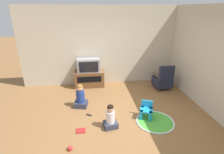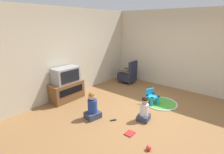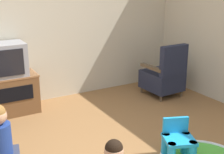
# 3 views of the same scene
# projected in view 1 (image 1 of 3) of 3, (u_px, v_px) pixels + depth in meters

# --- Properties ---
(ground_plane) EXTENTS (30.00, 30.00, 0.00)m
(ground_plane) POSITION_uv_depth(u_px,v_px,m) (119.00, 120.00, 4.38)
(ground_plane) COLOR olive
(wall_back) EXTENTS (5.51, 0.12, 2.73)m
(wall_back) POSITION_uv_depth(u_px,v_px,m) (101.00, 46.00, 6.13)
(wall_back) COLOR beige
(wall_back) RESTS_ON ground_plane
(tv_cabinet) EXTENTS (1.04, 0.47, 0.57)m
(tv_cabinet) POSITION_uv_depth(u_px,v_px,m) (89.00, 78.00, 6.19)
(tv_cabinet) COLOR brown
(tv_cabinet) RESTS_ON ground_plane
(television) EXTENTS (0.77, 0.44, 0.46)m
(television) POSITION_uv_depth(u_px,v_px,m) (89.00, 65.00, 6.00)
(television) COLOR #939399
(television) RESTS_ON tv_cabinet
(black_armchair) EXTENTS (0.55, 0.63, 0.88)m
(black_armchair) POSITION_uv_depth(u_px,v_px,m) (163.00, 80.00, 5.98)
(black_armchair) COLOR brown
(black_armchair) RESTS_ON ground_plane
(yellow_kid_chair) EXTENTS (0.40, 0.39, 0.43)m
(yellow_kid_chair) POSITION_uv_depth(u_px,v_px,m) (146.00, 111.00, 4.43)
(yellow_kid_chair) COLOR #1E99DB
(yellow_kid_chair) RESTS_ON ground_plane
(play_mat) EXTENTS (0.94, 0.94, 0.04)m
(play_mat) POSITION_uv_depth(u_px,v_px,m) (155.00, 122.00, 4.31)
(play_mat) COLOR green
(play_mat) RESTS_ON ground_plane
(child_watching_left) EXTENTS (0.41, 0.37, 0.69)m
(child_watching_left) POSITION_uv_depth(u_px,v_px,m) (80.00, 97.00, 4.89)
(child_watching_left) COLOR #33384C
(child_watching_left) RESTS_ON ground_plane
(child_watching_center) EXTENTS (0.35, 0.32, 0.61)m
(child_watching_center) POSITION_uv_depth(u_px,v_px,m) (110.00, 118.00, 4.03)
(child_watching_center) COLOR #33384C
(child_watching_center) RESTS_ON ground_plane
(toy_ball) EXTENTS (0.10, 0.10, 0.10)m
(toy_ball) POSITION_uv_depth(u_px,v_px,m) (70.00, 148.00, 3.44)
(toy_ball) COLOR red
(toy_ball) RESTS_ON ground_plane
(book) EXTENTS (0.21, 0.17, 0.02)m
(book) POSITION_uv_depth(u_px,v_px,m) (81.00, 131.00, 3.99)
(book) COLOR #B22323
(book) RESTS_ON ground_plane
(remote_control) EXTENTS (0.15, 0.12, 0.02)m
(remote_control) POSITION_uv_depth(u_px,v_px,m) (89.00, 115.00, 4.58)
(remote_control) COLOR black
(remote_control) RESTS_ON ground_plane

